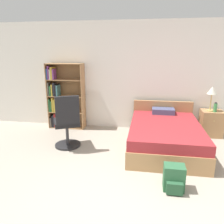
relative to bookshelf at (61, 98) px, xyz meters
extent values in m
plane|color=#A39989|center=(1.95, -3.00, -0.77)|extent=(14.00, 14.00, 0.00)
cube|color=white|center=(1.95, 0.23, 0.53)|extent=(9.00, 0.06, 2.60)
cube|color=#AD7F51|center=(-0.31, -0.01, 0.04)|extent=(0.02, 0.33, 1.62)
cube|color=#AD7F51|center=(0.57, -0.01, 0.04)|extent=(0.02, 0.33, 1.62)
cube|color=#936C45|center=(0.13, 0.15, 0.04)|extent=(0.90, 0.01, 1.62)
cube|color=#AD7F51|center=(0.13, -0.01, -0.76)|extent=(0.86, 0.31, 0.02)
cube|color=#665B51|center=(-0.27, -0.05, -0.63)|extent=(0.04, 0.22, 0.24)
cube|color=black|center=(-0.23, -0.04, -0.61)|extent=(0.02, 0.24, 0.29)
cube|color=black|center=(-0.20, -0.03, -0.59)|extent=(0.04, 0.25, 0.32)
cube|color=maroon|center=(-0.16, -0.04, -0.57)|extent=(0.03, 0.23, 0.35)
cube|color=maroon|center=(-0.11, -0.04, -0.63)|extent=(0.04, 0.23, 0.24)
cube|color=#665B51|center=(-0.06, -0.04, -0.58)|extent=(0.04, 0.24, 0.34)
cube|color=#AD7F51|center=(0.13, -0.01, -0.36)|extent=(0.86, 0.31, 0.02)
cube|color=#2D6638|center=(-0.28, -0.03, -0.19)|extent=(0.03, 0.25, 0.32)
cube|color=#2D6638|center=(-0.23, -0.06, -0.21)|extent=(0.03, 0.19, 0.27)
cube|color=gold|center=(-0.19, -0.04, -0.17)|extent=(0.04, 0.24, 0.35)
cube|color=gold|center=(-0.15, -0.06, -0.19)|extent=(0.04, 0.20, 0.32)
cube|color=beige|center=(-0.10, -0.04, -0.19)|extent=(0.04, 0.23, 0.30)
cube|color=navy|center=(-0.06, -0.06, -0.20)|extent=(0.03, 0.20, 0.29)
cube|color=#AD7F51|center=(0.13, -0.01, 0.05)|extent=(0.86, 0.31, 0.02)
cube|color=#665B51|center=(-0.28, -0.06, 0.22)|extent=(0.03, 0.19, 0.33)
cube|color=#2D6638|center=(-0.23, -0.04, 0.18)|extent=(0.04, 0.23, 0.25)
cube|color=gold|center=(-0.18, -0.06, 0.20)|extent=(0.03, 0.20, 0.29)
cube|color=black|center=(-0.13, -0.07, 0.22)|extent=(0.04, 0.18, 0.33)
cube|color=black|center=(-0.09, -0.04, 0.20)|extent=(0.03, 0.24, 0.29)
cube|color=teal|center=(-0.05, -0.04, 0.19)|extent=(0.03, 0.23, 0.27)
cube|color=#AD7F51|center=(0.13, -0.01, 0.45)|extent=(0.86, 0.31, 0.02)
cube|color=navy|center=(-0.28, -0.05, 0.59)|extent=(0.03, 0.21, 0.26)
cube|color=#7A387F|center=(-0.24, -0.07, 0.62)|extent=(0.03, 0.18, 0.32)
cube|color=beige|center=(-0.20, -0.05, 0.59)|extent=(0.03, 0.22, 0.24)
cube|color=gold|center=(-0.16, -0.03, 0.61)|extent=(0.04, 0.25, 0.30)
cube|color=#7A387F|center=(-0.12, -0.07, 0.59)|extent=(0.03, 0.19, 0.26)
cube|color=#AD7F51|center=(0.13, -0.01, 0.84)|extent=(0.90, 0.33, 0.02)
cube|color=#AD7F51|center=(2.51, -0.90, -0.61)|extent=(1.38, 2.03, 0.32)
cube|color=maroon|center=(2.51, -0.90, -0.36)|extent=(1.35, 1.99, 0.19)
cube|color=#AD7F51|center=(2.51, 0.07, -0.39)|extent=(1.38, 0.08, 0.76)
cube|color=#4C5175|center=(2.51, -0.14, -0.20)|extent=(0.50, 0.30, 0.12)
cylinder|color=#232326|center=(0.55, -1.13, -0.75)|extent=(0.52, 0.52, 0.04)
cylinder|color=#333338|center=(0.55, -1.13, -0.52)|extent=(0.06, 0.06, 0.42)
cube|color=black|center=(0.55, -1.13, -0.26)|extent=(0.65, 0.65, 0.10)
cube|color=black|center=(0.67, -1.38, 0.06)|extent=(0.43, 0.27, 0.54)
cube|color=#AD7F51|center=(3.61, -0.04, -0.47)|extent=(0.47, 0.40, 0.60)
sphere|color=tan|center=(3.61, -0.25, -0.35)|extent=(0.02, 0.02, 0.02)
cylinder|color=tan|center=(3.54, -0.06, -0.17)|extent=(0.13, 0.13, 0.02)
cylinder|color=tan|center=(3.54, -0.06, 0.03)|extent=(0.02, 0.02, 0.36)
cone|color=beige|center=(3.54, -0.06, 0.30)|extent=(0.22, 0.22, 0.17)
cylinder|color=#3F8C4C|center=(3.63, -0.14, -0.08)|extent=(0.07, 0.07, 0.20)
cylinder|color=#2D2D33|center=(3.63, -0.14, 0.03)|extent=(0.05, 0.05, 0.02)
cube|color=#2D603D|center=(2.55, -2.31, -0.59)|extent=(0.29, 0.21, 0.37)
cube|color=#275234|center=(2.55, -2.45, -0.67)|extent=(0.22, 0.07, 0.17)
camera|label=1|loc=(2.12, -5.12, 1.10)|focal=35.00mm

